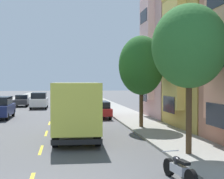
{
  "coord_description": "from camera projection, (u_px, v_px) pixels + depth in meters",
  "views": [
    {
      "loc": [
        1.03,
        -8.6,
        3.24
      ],
      "look_at": [
        5.9,
        23.28,
        2.47
      ],
      "focal_mm": 51.87,
      "sensor_mm": 36.0,
      "label": 1
    }
  ],
  "objects": [
    {
      "name": "parked_motorcycle",
      "position": [
        179.0,
        169.0,
        10.44
      ],
      "size": [
        0.62,
        2.05,
        0.9
      ],
      "color": "black",
      "rests_on": "ground_plane"
    },
    {
      "name": "delivery_box_truck",
      "position": [
        76.0,
        107.0,
        18.37
      ],
      "size": [
        2.64,
        7.37,
        3.18
      ],
      "color": "#D8D84C",
      "rests_on": "ground_plane"
    },
    {
      "name": "parked_hatchback_charcoal",
      "position": [
        22.0,
        101.0,
        42.48
      ],
      "size": [
        1.79,
        4.02,
        1.5
      ],
      "color": "#333338",
      "rests_on": "ground_plane"
    },
    {
      "name": "parked_wagon_forest",
      "position": [
        85.0,
        98.0,
        49.93
      ],
      "size": [
        1.82,
        4.7,
        1.5
      ],
      "color": "#194C28",
      "rests_on": "ground_plane"
    },
    {
      "name": "street_tree_nearest",
      "position": [
        189.0,
        46.0,
        13.83
      ],
      "size": [
        3.22,
        3.22,
        6.43
      ],
      "color": "#47331E",
      "rests_on": "sidewalk_right"
    },
    {
      "name": "sidewalk_right",
      "position": [
        116.0,
        109.0,
        37.16
      ],
      "size": [
        3.2,
        120.0,
        0.14
      ],
      "primitive_type": "cube",
      "color": "#99968E",
      "rests_on": "ground_plane"
    },
    {
      "name": "lane_centerline_dashes",
      "position": [
        52.0,
        114.0,
        32.63
      ],
      "size": [
        0.14,
        47.2,
        0.01
      ],
      "color": "yellow",
      "rests_on": "ground_plane"
    },
    {
      "name": "moving_white_sedan",
      "position": [
        39.0,
        100.0,
        39.25
      ],
      "size": [
        1.95,
        4.8,
        1.93
      ],
      "color": "silver",
      "rests_on": "ground_plane"
    },
    {
      "name": "parked_wagon_red",
      "position": [
        99.0,
        109.0,
        28.99
      ],
      "size": [
        1.87,
        4.72,
        1.5
      ],
      "color": "#AD1E1E",
      "rests_on": "ground_plane"
    },
    {
      "name": "townhouse_third_rose",
      "position": [
        211.0,
        54.0,
        29.62
      ],
      "size": [
        12.32,
        6.75,
        12.01
      ],
      "color": "#CC9E9E",
      "rests_on": "ground_plane"
    },
    {
      "name": "ground_plane",
      "position": [
        54.0,
        109.0,
        38.07
      ],
      "size": [
        160.0,
        160.0,
        0.0
      ],
      "primitive_type": "plane",
      "color": "#4C4C4F"
    },
    {
      "name": "parked_hatchback_orange",
      "position": [
        81.0,
        95.0,
        58.86
      ],
      "size": [
        1.8,
        4.02,
        1.5
      ],
      "color": "orange",
      "rests_on": "ground_plane"
    },
    {
      "name": "parked_suv_navy",
      "position": [
        0.0,
        107.0,
        28.4
      ],
      "size": [
        1.96,
        4.8,
        1.93
      ],
      "color": "navy",
      "rests_on": "ground_plane"
    },
    {
      "name": "street_tree_second",
      "position": [
        141.0,
        65.0,
        22.26
      ],
      "size": [
        3.13,
        3.13,
        6.28
      ],
      "color": "#47331E",
      "rests_on": "sidewalk_right"
    }
  ]
}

